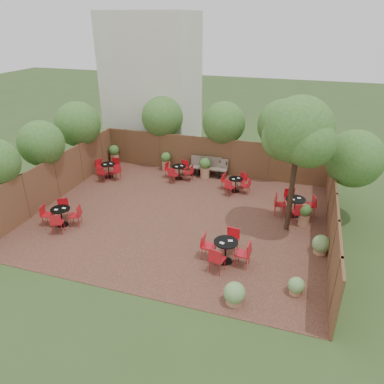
% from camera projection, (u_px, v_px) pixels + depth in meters
% --- Properties ---
extents(ground, '(80.00, 80.00, 0.00)m').
position_uv_depth(ground, '(180.00, 217.00, 15.50)').
color(ground, '#354F23').
rests_on(ground, ground).
extents(courtyard_paving, '(12.00, 10.00, 0.02)m').
position_uv_depth(courtyard_paving, '(180.00, 216.00, 15.50)').
color(courtyard_paving, '#331B15').
rests_on(courtyard_paving, ground).
extents(fence_back, '(12.00, 0.08, 2.00)m').
position_uv_depth(fence_back, '(211.00, 156.00, 19.35)').
color(fence_back, '#4C351C').
rests_on(fence_back, ground).
extents(fence_left, '(0.08, 10.00, 2.00)m').
position_uv_depth(fence_left, '(57.00, 178.00, 16.72)').
color(fence_left, '#4C351C').
rests_on(fence_left, ground).
extents(fence_right, '(0.08, 10.00, 2.00)m').
position_uv_depth(fence_right, '(332.00, 218.00, 13.41)').
color(fence_right, '#4C351C').
rests_on(fence_right, ground).
extents(neighbour_building, '(5.00, 4.00, 8.00)m').
position_uv_depth(neighbour_building, '(153.00, 85.00, 21.85)').
color(neighbour_building, beige).
rests_on(neighbour_building, ground).
extents(overhang_foliage, '(15.49, 10.55, 2.57)m').
position_uv_depth(overhang_foliage, '(183.00, 132.00, 17.51)').
color(overhang_foliage, '#356420').
rests_on(overhang_foliage, ground).
extents(courtyard_tree, '(2.64, 2.54, 5.29)m').
position_uv_depth(courtyard_tree, '(298.00, 135.00, 12.88)').
color(courtyard_tree, black).
rests_on(courtyard_tree, courtyard_paving).
extents(park_bench_left, '(1.58, 0.53, 0.97)m').
position_uv_depth(park_bench_left, '(213.00, 167.00, 19.18)').
color(park_bench_left, brown).
rests_on(park_bench_left, courtyard_paving).
extents(park_bench_right, '(1.68, 0.68, 1.02)m').
position_uv_depth(park_bench_right, '(206.00, 166.00, 19.28)').
color(park_bench_right, brown).
rests_on(park_bench_right, courtyard_paving).
extents(bistro_tables, '(11.23, 7.84, 0.95)m').
position_uv_depth(bistro_tables, '(186.00, 199.00, 15.97)').
color(bistro_tables, black).
rests_on(bistro_tables, courtyard_paving).
extents(planters, '(11.24, 4.37, 1.09)m').
position_uv_depth(planters, '(180.00, 168.00, 18.95)').
color(planters, '#A47252').
rests_on(planters, courtyard_paving).
extents(low_shrubs, '(3.07, 4.10, 0.70)m').
position_uv_depth(low_shrubs, '(285.00, 271.00, 11.67)').
color(low_shrubs, '#A47252').
rests_on(low_shrubs, courtyard_paving).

